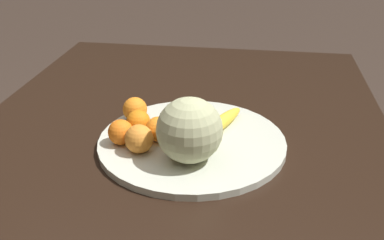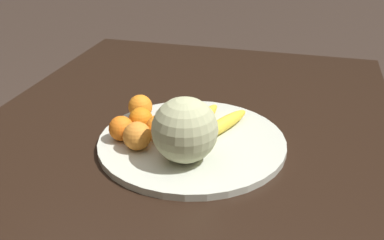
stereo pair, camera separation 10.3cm
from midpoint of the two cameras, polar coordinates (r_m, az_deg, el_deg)
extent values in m
cube|color=black|center=(1.02, -0.54, -5.95)|extent=(1.67, 1.06, 0.04)
cube|color=black|center=(1.95, -7.28, -1.90)|extent=(0.07, 0.07, 0.71)
cube|color=black|center=(1.84, 19.55, -5.22)|extent=(0.07, 0.07, 0.71)
cylinder|color=beige|center=(1.06, 2.79, -2.90)|extent=(0.44, 0.44, 0.02)
torus|color=#1E4C56|center=(1.06, 2.79, -2.79)|extent=(0.44, 0.44, 0.01)
sphere|color=#B2B789|center=(0.94, 2.21, -1.35)|extent=(0.14, 0.14, 0.14)
sphere|color=#473819|center=(1.02, 1.76, -2.33)|extent=(0.02, 0.02, 0.02)
ellipsoid|color=yellow|center=(1.08, 6.51, -0.73)|extent=(0.20, 0.11, 0.03)
ellipsoid|color=yellow|center=(1.10, 3.83, -0.09)|extent=(0.19, 0.07, 0.03)
ellipsoid|color=yellow|center=(1.12, 1.13, 0.40)|extent=(0.20, 0.04, 0.03)
sphere|color=orange|center=(1.08, -3.83, 0.04)|extent=(0.06, 0.06, 0.06)
sphere|color=orange|center=(1.00, -4.00, -1.99)|extent=(0.06, 0.06, 0.06)
sphere|color=orange|center=(1.04, -1.50, -1.01)|extent=(0.06, 0.06, 0.06)
sphere|color=orange|center=(1.04, -6.20, -1.14)|extent=(0.06, 0.06, 0.06)
sphere|color=orange|center=(1.14, -4.03, 1.64)|extent=(0.06, 0.06, 0.06)
camera|label=1|loc=(0.05, -87.14, 1.44)|focal=42.00mm
camera|label=2|loc=(0.05, 92.86, -1.44)|focal=42.00mm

